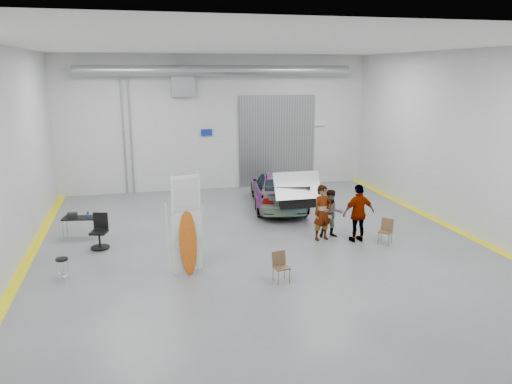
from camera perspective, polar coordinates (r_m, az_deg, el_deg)
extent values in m
plane|color=slate|center=(15.67, 0.60, -6.09)|extent=(16.00, 16.00, 0.00)
cube|color=silver|center=(14.83, -26.61, 3.28)|extent=(0.02, 16.00, 6.00)
cube|color=silver|center=(17.98, 22.89, 5.26)|extent=(0.02, 16.00, 6.00)
cube|color=silver|center=(22.69, -4.46, 7.86)|extent=(14.00, 0.02, 6.00)
cube|color=silver|center=(7.64, 15.83, -4.55)|extent=(14.00, 0.02, 6.00)
cube|color=white|center=(14.75, 0.66, 16.39)|extent=(14.00, 16.00, 0.02)
cube|color=gray|center=(23.34, 2.44, 5.83)|extent=(3.60, 0.12, 4.20)
cube|color=gray|center=(22.30, -8.40, 12.29)|extent=(1.00, 0.50, 1.20)
cylinder|color=gray|center=(21.98, -4.31, 13.68)|extent=(11.90, 0.44, 0.44)
cube|color=#122898|center=(22.58, -5.67, 6.79)|extent=(0.50, 0.04, 0.30)
cube|color=white|center=(23.88, 7.12, 7.85)|extent=(0.70, 0.04, 0.25)
cylinder|color=gray|center=(22.37, -14.10, 6.12)|extent=(0.08, 0.08, 5.00)
cylinder|color=gray|center=(22.37, -14.87, 6.07)|extent=(0.08, 0.08, 5.00)
cube|color=yellow|center=(15.56, -24.87, -7.57)|extent=(0.30, 16.00, 0.01)
cube|color=yellow|center=(18.52, 21.65, -3.93)|extent=(0.30, 16.00, 0.01)
imported|color=silver|center=(19.84, 2.55, 0.34)|extent=(2.86, 5.23, 1.44)
imported|color=#825B47|center=(16.05, 7.62, -2.36)|extent=(0.73, 0.55, 1.80)
imported|color=slate|center=(16.37, 8.62, -2.46)|extent=(0.85, 0.69, 1.59)
imported|color=olive|center=(16.08, 11.65, -2.38)|extent=(1.11, 0.53, 1.86)
cube|color=white|center=(13.36, -8.06, -5.47)|extent=(0.80, 0.22, 1.72)
ellipsoid|color=orange|center=(13.30, -8.02, -5.77)|extent=(0.52, 0.33, 1.81)
cube|color=white|center=(12.97, -8.24, -0.11)|extent=(0.77, 0.21, 0.91)
cylinder|color=white|center=(13.18, -9.58, -3.61)|extent=(0.02, 0.02, 2.87)
cylinder|color=white|center=(13.24, -6.69, -3.42)|extent=(0.02, 0.02, 2.87)
cube|color=brown|center=(12.94, 2.92, -8.61)|extent=(0.42, 0.41, 0.04)
cube|color=brown|center=(13.02, 2.72, -7.50)|extent=(0.38, 0.13, 0.36)
cube|color=brown|center=(16.13, 14.57, -4.43)|extent=(0.53, 0.53, 0.04)
cube|color=brown|center=(16.22, 14.32, -3.54)|extent=(0.33, 0.33, 0.36)
cylinder|color=black|center=(13.79, -21.33, -7.18)|extent=(0.31, 0.31, 0.05)
torus|color=silver|center=(13.94, -21.18, -8.79)|extent=(0.33, 0.33, 0.02)
cylinder|color=gray|center=(17.11, -21.13, -4.19)|extent=(0.03, 0.03, 0.64)
cylinder|color=gray|center=(17.00, -17.84, -4.03)|extent=(0.03, 0.03, 0.64)
cylinder|color=gray|center=(17.53, -20.96, -3.75)|extent=(0.03, 0.03, 0.64)
cylinder|color=gray|center=(17.43, -17.75, -3.59)|extent=(0.03, 0.03, 0.64)
cube|color=black|center=(17.17, -19.51, -2.80)|extent=(1.15, 0.71, 0.04)
cylinder|color=#194C9B|center=(17.02, -18.67, -2.47)|extent=(0.07, 0.07, 0.20)
cube|color=black|center=(17.21, -20.27, -2.49)|extent=(0.31, 0.20, 0.16)
cylinder|color=black|center=(16.09, -17.39, -6.06)|extent=(0.57, 0.57, 0.04)
cylinder|color=black|center=(16.02, -17.45, -5.24)|extent=(0.06, 0.06, 0.49)
cube|color=black|center=(15.94, -17.51, -4.41)|extent=(0.58, 0.58, 0.07)
cube|color=black|center=(16.06, -17.55, -3.13)|extent=(0.45, 0.18, 0.51)
cube|color=silver|center=(17.60, 4.61, 1.03)|extent=(1.68, 1.02, 0.04)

